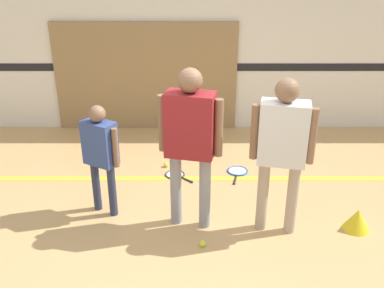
% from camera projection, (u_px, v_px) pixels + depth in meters
% --- Properties ---
extents(ground_plane, '(16.00, 16.00, 0.00)m').
position_uv_depth(ground_plane, '(186.00, 234.00, 4.48)').
color(ground_plane, tan).
extents(wall_back, '(16.00, 0.07, 3.20)m').
position_uv_depth(wall_back, '(189.00, 30.00, 6.61)').
color(wall_back, silver).
rests_on(wall_back, ground_plane).
extents(wall_panel, '(2.91, 0.05, 1.74)m').
position_uv_depth(wall_panel, '(148.00, 77.00, 6.85)').
color(wall_panel, '#93754C').
rests_on(wall_panel, ground_plane).
extents(floor_stripe, '(14.40, 0.10, 0.01)m').
position_uv_depth(floor_stripe, '(187.00, 178.00, 5.57)').
color(floor_stripe, yellow).
rests_on(floor_stripe, ground_plane).
extents(person_instructor, '(0.64, 0.37, 1.72)m').
position_uv_depth(person_instructor, '(192.00, 133.00, 4.22)').
color(person_instructor, gray).
rests_on(person_instructor, ground_plane).
extents(person_student_left, '(0.43, 0.35, 1.27)m').
position_uv_depth(person_student_left, '(102.00, 149.00, 4.55)').
color(person_student_left, '#2D334C').
rests_on(person_student_left, ground_plane).
extents(person_student_right, '(0.62, 0.34, 1.65)m').
position_uv_depth(person_student_right, '(284.00, 142.00, 4.13)').
color(person_student_right, tan).
rests_on(person_student_right, ground_plane).
extents(racket_spare_on_floor, '(0.43, 0.41, 0.03)m').
position_uv_depth(racket_spare_on_floor, '(178.00, 175.00, 5.64)').
color(racket_spare_on_floor, '#28282D').
rests_on(racket_spare_on_floor, ground_plane).
extents(racket_second_spare, '(0.33, 0.53, 0.03)m').
position_uv_depth(racket_second_spare, '(239.00, 172.00, 5.72)').
color(racket_second_spare, blue).
rests_on(racket_second_spare, ground_plane).
extents(tennis_ball_near_instructor, '(0.07, 0.07, 0.07)m').
position_uv_depth(tennis_ball_near_instructor, '(204.00, 244.00, 4.27)').
color(tennis_ball_near_instructor, '#CCE038').
rests_on(tennis_ball_near_instructor, ground_plane).
extents(tennis_ball_by_spare_racket, '(0.07, 0.07, 0.07)m').
position_uv_depth(tennis_ball_by_spare_racket, '(168.00, 165.00, 5.86)').
color(tennis_ball_by_spare_racket, '#CCE038').
rests_on(tennis_ball_by_spare_racket, ground_plane).
extents(training_cone, '(0.28, 0.28, 0.24)m').
position_uv_depth(training_cone, '(359.00, 220.00, 4.49)').
color(training_cone, yellow).
rests_on(training_cone, ground_plane).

